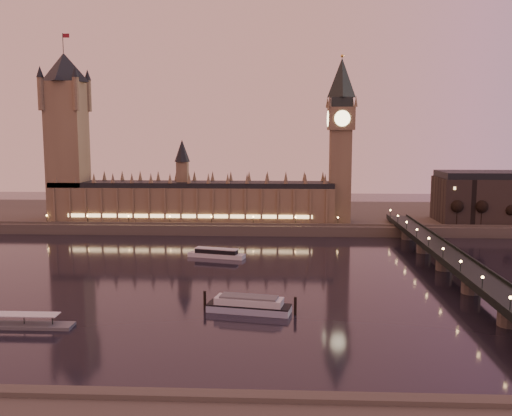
% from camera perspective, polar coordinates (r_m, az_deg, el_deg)
% --- Properties ---
extents(ground, '(700.00, 700.00, 0.00)m').
position_cam_1_polar(ground, '(248.16, -1.58, -7.02)').
color(ground, black).
rests_on(ground, ground).
extents(far_embankment, '(560.00, 130.00, 6.00)m').
position_cam_1_polar(far_embankment, '(409.00, 4.36, -0.82)').
color(far_embankment, '#423D35').
rests_on(far_embankment, ground).
extents(palace_of_westminster, '(180.00, 26.62, 52.00)m').
position_cam_1_polar(palace_of_westminster, '(367.45, -6.42, 1.14)').
color(palace_of_westminster, brown).
rests_on(palace_of_westminster, ground).
extents(victoria_tower, '(31.68, 31.68, 118.00)m').
position_cam_1_polar(victoria_tower, '(386.13, -18.41, 7.67)').
color(victoria_tower, brown).
rests_on(victoria_tower, ground).
extents(big_ben, '(17.68, 17.68, 104.00)m').
position_cam_1_polar(big_ben, '(362.25, 8.48, 7.71)').
color(big_ben, brown).
rests_on(big_ben, ground).
extents(westminster_bridge, '(13.20, 260.00, 15.30)m').
position_cam_1_polar(westminster_bridge, '(256.84, 19.35, -5.68)').
color(westminster_bridge, black).
rests_on(westminster_bridge, ground).
extents(bare_tree_0, '(6.84, 6.84, 13.90)m').
position_cam_1_polar(bare_tree_0, '(367.02, 19.44, -0.08)').
color(bare_tree_0, black).
rests_on(bare_tree_0, ground).
extents(bare_tree_1, '(6.84, 6.84, 13.90)m').
position_cam_1_polar(bare_tree_1, '(372.22, 21.93, -0.10)').
color(bare_tree_1, black).
rests_on(bare_tree_1, ground).
extents(cruise_boat_a, '(29.70, 13.36, 4.65)m').
position_cam_1_polar(cruise_boat_a, '(288.32, -3.97, -4.55)').
color(cruise_boat_a, silver).
rests_on(cruise_boat_a, ground).
extents(moored_barge, '(33.24, 13.37, 6.19)m').
position_cam_1_polar(moored_barge, '(202.12, -0.70, -9.66)').
color(moored_barge, '#9AA8C4').
rests_on(moored_barge, ground).
extents(pontoon_pier, '(39.25, 6.54, 10.47)m').
position_cam_1_polar(pontoon_pier, '(203.84, -23.19, -10.57)').
color(pontoon_pier, '#595B5E').
rests_on(pontoon_pier, ground).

